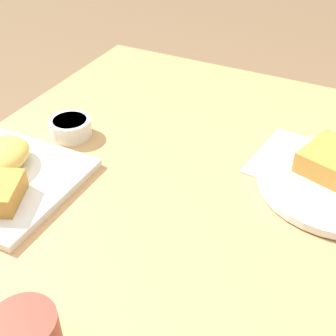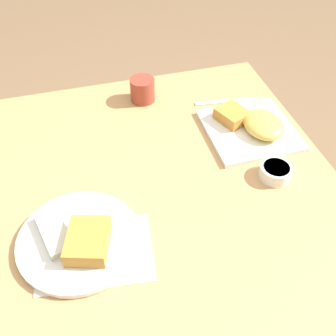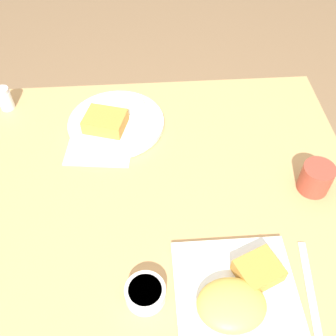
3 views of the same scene
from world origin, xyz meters
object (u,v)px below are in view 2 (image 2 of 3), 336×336
sauce_ramekin (275,171)px  coffee_mug (142,90)px  plate_oval_far (79,239)px  plate_square_near (252,126)px  butter_knife (226,102)px

sauce_ramekin → coffee_mug: 0.50m
sauce_ramekin → plate_oval_far: bearing=98.1°
sauce_ramekin → coffee_mug: (0.43, 0.26, 0.02)m
plate_square_near → plate_oval_far: plate_square_near is taller
plate_square_near → sauce_ramekin: 0.19m
plate_square_near → butter_knife: 0.16m
plate_square_near → coffee_mug: coffee_mug is taller
plate_oval_far → coffee_mug: coffee_mug is taller
plate_square_near → plate_oval_far: (-0.26, 0.54, -0.00)m
plate_square_near → plate_oval_far: bearing=115.8°
plate_oval_far → butter_knife: (0.42, -0.52, -0.02)m
butter_knife → coffee_mug: coffee_mug is taller
plate_oval_far → sauce_ramekin: 0.52m
coffee_mug → plate_square_near: bearing=-131.7°
sauce_ramekin → butter_knife: bearing=-0.0°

